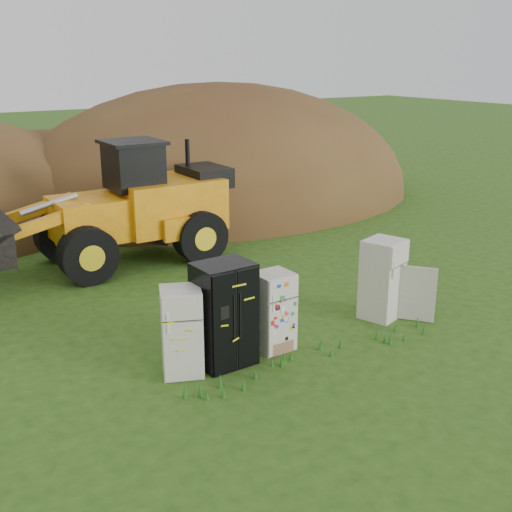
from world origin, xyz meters
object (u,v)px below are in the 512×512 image
Objects in this scene: fridge_sticker at (273,311)px; fridge_leftmost at (182,332)px; wheel_loader at (106,206)px; fridge_black_side at (224,314)px; fridge_open_door at (382,279)px.

fridge_leftmost is at bearing 177.65° from fridge_sticker.
fridge_leftmost is 0.23× the size of wheel_loader.
fridge_black_side is 4.08m from fridge_open_door.
fridge_sticker is 0.89× the size of fridge_open_door.
fridge_open_door is (2.94, 0.04, 0.10)m from fridge_sticker.
wheel_loader is (1.11, 6.82, 0.88)m from fridge_leftmost.
fridge_leftmost reaches higher than fridge_sticker.
wheel_loader is (-3.82, 6.81, 0.81)m from fridge_open_door.
fridge_leftmost is at bearing 173.48° from fridge_black_side.
fridge_black_side is at bearing 162.70° from fridge_open_door.
wheel_loader reaches higher than fridge_black_side.
fridge_leftmost is 4.93m from fridge_open_door.
wheel_loader is at bearing 102.84° from fridge_leftmost.
fridge_black_side is 1.15m from fridge_sticker.
wheel_loader is at bearing 95.88° from fridge_sticker.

